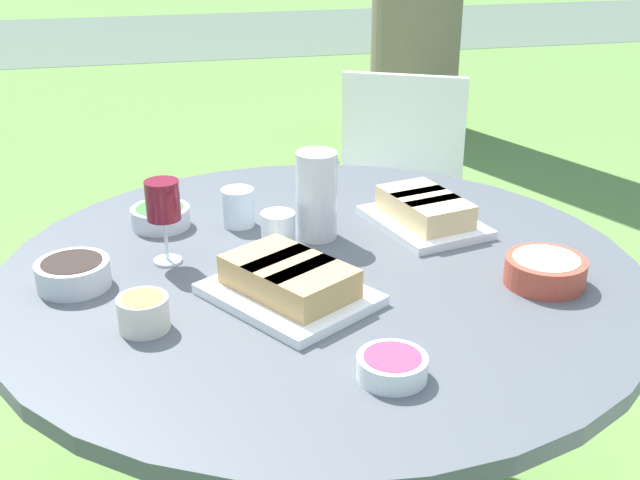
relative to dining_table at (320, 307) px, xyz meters
The scene contains 14 objects.
river_strip 7.62m from the dining_table, 90.00° to the left, with size 40.00×3.05×0.01m.
dining_table is the anchor object (origin of this frame).
chair_near_right 1.17m from the dining_table, 63.74° to the left, with size 0.58×0.57×0.89m.
water_pitcher 0.25m from the dining_table, 79.81° to the left, with size 0.10×0.09×0.20m.
wine_glass 0.40m from the dining_table, 163.65° to the left, with size 0.07×0.07×0.18m.
platter_bread_main 0.21m from the dining_table, 124.86° to the right, with size 0.37×0.39×0.08m.
platter_charcuterie 0.35m from the dining_table, 28.72° to the left, with size 0.27×0.32×0.08m.
bowl_fries 0.43m from the dining_table, 153.33° to the right, with size 0.09×0.09×0.06m.
bowl_salad 0.45m from the dining_table, 137.11° to the left, with size 0.14×0.14×0.05m.
bowl_olives 0.52m from the dining_table, behind, with size 0.15×0.15×0.06m.
bowl_dip_red 0.45m from the dining_table, 87.29° to the right, with size 0.12×0.12×0.04m.
bowl_dip_cream 0.48m from the dining_table, 23.18° to the right, with size 0.16×0.16×0.06m.
cup_water_near 0.19m from the dining_table, 120.63° to the left, with size 0.08×0.08×0.08m.
cup_water_far 0.33m from the dining_table, 117.66° to the left, with size 0.08×0.08×0.09m.
Camera 1 is at (-0.34, -1.49, 1.48)m, focal length 45.00 mm.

